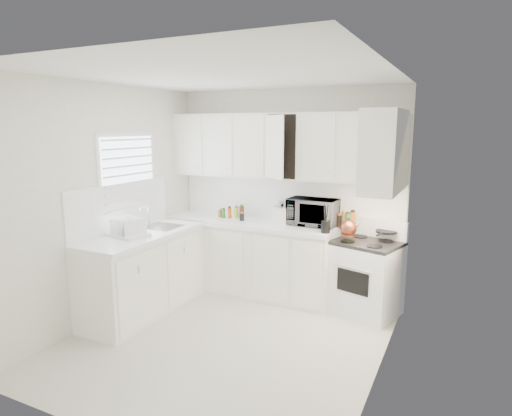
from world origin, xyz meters
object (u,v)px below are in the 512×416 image
Objects in this scene: microwave at (314,209)px; utensil_crock at (326,218)px; stove at (366,268)px; dish_rack at (128,226)px; rice_cooker at (282,214)px; tea_kettle at (348,227)px.

microwave reaches higher than utensil_crock.
stove is at bearing 21.84° from utensil_crock.
dish_rack is (-2.35, -1.26, 0.52)m from stove.
rice_cooker reaches higher than dish_rack.
microwave reaches higher than dish_rack.
tea_kettle is 0.39× the size of microwave.
utensil_crock is at bearing 40.20° from dish_rack.
rice_cooker is (-1.07, 0.08, 0.53)m from stove.
stove is 4.43× the size of rice_cooker.
rice_cooker is at bearing 161.38° from tea_kettle.
stove is at bearing 37.81° from tea_kettle.
dish_rack is at bearing -136.05° from stove.
microwave is at bearing 143.97° from tea_kettle.
rice_cooker is 0.69m from utensil_crock.
rice_cooker is 0.74× the size of utensil_crock.
microwave is 1.43× the size of dish_rack.
rice_cooker is 1.85m from dish_rack.
utensil_crock is at bearing -51.31° from microwave.
rice_cooker is 0.59× the size of dish_rack.
stove is 2.72m from dish_rack.
microwave is 1.78× the size of utensil_crock.
utensil_crock is at bearing -29.84° from rice_cooker.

